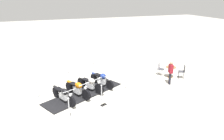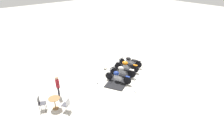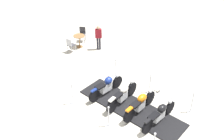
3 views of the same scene
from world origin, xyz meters
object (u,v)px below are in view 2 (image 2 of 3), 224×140
(stanchion_left_rear, at_px, (134,86))
(cafe_chair_near_table, at_px, (41,103))
(cafe_chair_across_table, at_px, (66,104))
(motorcycle_cream, at_px, (122,71))
(cafe_table, at_px, (55,101))
(stanchion_right_mid, at_px, (108,67))
(stanchion_right_rear, at_px, (96,79))
(stanchion_left_mid, at_px, (142,73))
(stanchion_right_front, at_px, (117,57))
(stanchion_left_front, at_px, (148,63))
(motorcycle_navy, at_px, (118,76))
(motorcycle_copper, at_px, (126,66))
(motorcycle_black, at_px, (130,61))
(info_placard, at_px, (105,68))
(bystander_person, at_px, (58,85))

(stanchion_left_rear, distance_m, cafe_chair_near_table, 6.33)
(stanchion_left_rear, height_order, cafe_chair_across_table, stanchion_left_rear)
(motorcycle_cream, distance_m, cafe_chair_near_table, 6.72)
(cafe_table, bearing_deg, cafe_chair_near_table, 149.53)
(stanchion_right_mid, xyz_separation_m, cafe_chair_across_table, (-5.33, -2.52, 0.16))
(stanchion_right_rear, bearing_deg, stanchion_left_mid, -27.07)
(cafe_table, height_order, cafe_chair_across_table, cafe_chair_across_table)
(stanchion_left_rear, bearing_deg, stanchion_right_front, 61.51)
(stanchion_right_mid, xyz_separation_m, stanchion_right_rear, (-1.95, -0.99, -0.04))
(stanchion_left_mid, xyz_separation_m, cafe_chair_across_table, (-6.70, 0.17, 0.17))
(stanchion_left_front, xyz_separation_m, cafe_table, (-9.10, -0.13, 0.25))
(motorcycle_navy, xyz_separation_m, stanchion_right_mid, (0.65, 1.98, -0.14))
(motorcycle_navy, xyz_separation_m, cafe_chair_near_table, (-5.84, 0.57, 0.04))
(stanchion_left_rear, relative_size, cafe_chair_across_table, 1.23)
(motorcycle_copper, distance_m, stanchion_left_front, 2.30)
(motorcycle_black, relative_size, cafe_chair_across_table, 2.23)
(stanchion_right_rear, xyz_separation_m, info_placard, (1.97, 1.37, -0.27))
(stanchion_right_front, bearing_deg, stanchion_left_rear, -118.49)
(stanchion_right_rear, bearing_deg, stanchion_right_front, 26.95)
(motorcycle_cream, bearing_deg, stanchion_left_front, -123.11)
(motorcycle_cream, bearing_deg, info_placard, -23.85)
(stanchion_right_rear, height_order, cafe_table, stanchion_right_rear)
(stanchion_left_mid, relative_size, bystander_person, 0.68)
(cafe_chair_across_table, distance_m, bystander_person, 1.79)
(stanchion_right_mid, height_order, stanchion_right_rear, stanchion_right_mid)
(motorcycle_copper, bearing_deg, cafe_table, 69.14)
(motorcycle_cream, xyz_separation_m, cafe_table, (-6.01, -0.28, 0.09))
(cafe_chair_near_table, xyz_separation_m, bystander_person, (1.47, 0.60, 0.39))
(motorcycle_navy, bearing_deg, stanchion_right_mid, -41.88)
(motorcycle_navy, bearing_deg, cafe_chair_near_table, 60.76)
(stanchion_left_mid, xyz_separation_m, stanchion_right_mid, (-1.37, 2.69, 0.01))
(stanchion_right_front, height_order, cafe_table, stanchion_right_front)
(stanchion_right_mid, relative_size, cafe_chair_near_table, 1.09)
(motorcycle_navy, distance_m, stanchion_right_rear, 1.64)
(stanchion_left_front, bearing_deg, motorcycle_navy, -175.97)
(motorcycle_cream, relative_size, stanchion_left_rear, 1.72)
(motorcycle_cream, bearing_deg, stanchion_right_rear, 45.57)
(stanchion_left_rear, distance_m, stanchion_right_rear, 3.02)
(info_placard, relative_size, cafe_chair_across_table, 0.45)
(bystander_person, bearing_deg, info_placard, 31.26)
(motorcycle_cream, height_order, stanchion_left_rear, stanchion_left_rear)
(stanchion_right_front, xyz_separation_m, cafe_chair_near_table, (-8.44, -2.40, 0.18))
(motorcycle_cream, distance_m, cafe_chair_across_table, 5.65)
(motorcycle_navy, distance_m, stanchion_left_mid, 2.15)
(motorcycle_cream, xyz_separation_m, stanchion_right_mid, (-0.23, 1.54, -0.12))
(stanchion_right_mid, distance_m, info_placard, 0.49)
(stanchion_right_front, bearing_deg, stanchion_right_mid, -153.05)
(motorcycle_copper, height_order, stanchion_right_rear, stanchion_right_rear)
(cafe_table, bearing_deg, motorcycle_cream, 2.71)
(motorcycle_cream, height_order, stanchion_right_rear, stanchion_right_rear)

